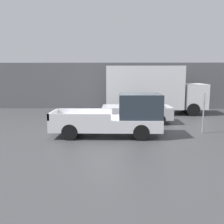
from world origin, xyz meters
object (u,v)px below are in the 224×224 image
object	(u,v)px
pickup_truck	(118,117)
delivery_truck	(151,89)
parking_sign	(204,111)
car	(137,109)

from	to	relation	value
pickup_truck	delivery_truck	bearing A→B (deg)	70.94
delivery_truck	parking_sign	bearing A→B (deg)	-74.51
car	delivery_truck	distance (m)	4.10
pickup_truck	car	size ratio (longest dim) A/B	1.24
car	parking_sign	distance (m)	4.30
pickup_truck	delivery_truck	size ratio (longest dim) A/B	0.71
pickup_truck	delivery_truck	distance (m)	7.73
pickup_truck	parking_sign	distance (m)	4.39
car	delivery_truck	bearing A→B (deg)	70.48
pickup_truck	delivery_truck	xyz separation A→B (m)	(2.51, 7.25, 0.96)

